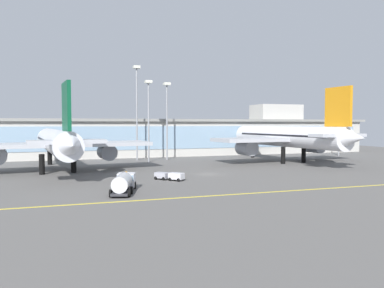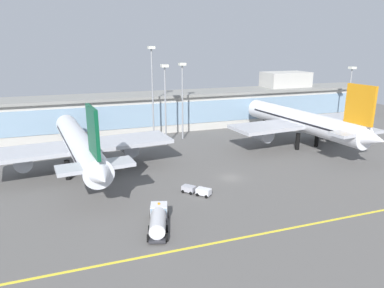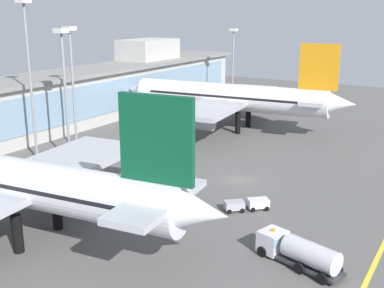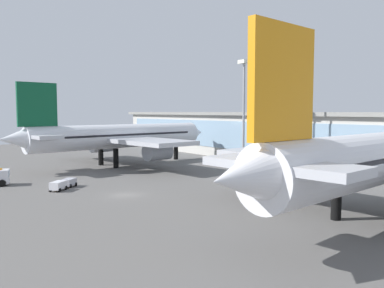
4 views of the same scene
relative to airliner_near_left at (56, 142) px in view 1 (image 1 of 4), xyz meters
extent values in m
plane|color=#5B5956|center=(28.93, -13.43, -6.24)|extent=(207.86, 207.86, 0.00)
cube|color=yellow|center=(28.93, -35.43, -6.24)|extent=(166.29, 0.50, 0.01)
cube|color=beige|center=(28.93, 33.37, -0.85)|extent=(148.47, 12.00, 10.79)
cube|color=#84A3BC|center=(28.93, 27.32, -0.31)|extent=(142.54, 0.20, 6.91)
cube|color=gray|center=(28.93, 33.37, 4.95)|extent=(151.47, 14.00, 0.80)
cube|color=beige|center=(73.47, 35.37, 7.55)|extent=(16.00, 10.00, 6.00)
cylinder|color=black|center=(-2.73, -3.26, -4.20)|extent=(1.10, 1.10, 4.08)
cylinder|color=black|center=(3.37, -2.59, -4.20)|extent=(1.10, 1.10, 4.08)
cylinder|color=black|center=(-1.74, 15.91, -4.20)|extent=(1.10, 1.10, 4.08)
cylinder|color=silver|center=(-0.04, 0.35, 0.14)|extent=(9.56, 41.50, 5.11)
cone|color=silver|center=(-2.45, 22.35, 0.14)|extent=(5.32, 5.10, 4.85)
cone|color=silver|center=(2.40, -21.90, 0.52)|extent=(4.93, 6.06, 4.34)
cube|color=#84A3BC|center=(-2.10, 19.19, 1.03)|extent=(4.20, 3.97, 1.53)
cube|color=black|center=(-0.04, 0.35, 0.52)|extent=(8.89, 34.96, 0.41)
cube|color=#B7BAC1|center=(-0.04, 0.35, -0.50)|extent=(40.30, 14.12, 0.82)
cylinder|color=#999EA8|center=(10.78, 3.03, -2.52)|extent=(4.14, 5.71, 3.57)
cube|color=#0C4C2D|center=(1.93, -17.66, 6.78)|extent=(1.42, 7.44, 8.17)
cube|color=#B7BAC1|center=(1.93, -17.66, 0.91)|extent=(13.05, 5.88, 0.65)
cylinder|color=black|center=(54.02, -0.87, -4.07)|extent=(1.10, 1.10, 4.35)
cylinder|color=black|center=(60.50, -0.23, -4.07)|extent=(1.10, 1.10, 4.35)
cylinder|color=black|center=(55.38, 18.28, -4.07)|extent=(1.10, 1.10, 4.35)
cylinder|color=silver|center=(56.93, 2.73, 0.55)|extent=(9.49, 41.48, 5.43)
cone|color=silver|center=(54.73, 24.82, 0.55)|extent=(5.62, 5.38, 5.16)
cone|color=silver|center=(59.16, -19.64, 0.95)|extent=(5.19, 6.40, 4.62)
cube|color=#84A3BC|center=(55.06, 21.56, 1.50)|extent=(4.43, 4.19, 1.63)
cube|color=black|center=(56.93, 2.73, 0.95)|extent=(8.89, 34.93, 0.43)
cube|color=#B7BAC1|center=(56.93, 2.73, -0.13)|extent=(40.24, 13.74, 0.87)
cylinder|color=#999EA8|center=(45.79, 3.10, -2.28)|extent=(4.31, 5.70, 3.80)
cylinder|color=#999EA8|center=(67.78, 5.30, -2.28)|extent=(4.31, 5.70, 3.80)
cube|color=orange|center=(58.73, -15.29, 7.61)|extent=(1.38, 7.43, 8.69)
cube|color=#B7BAC1|center=(58.73, -15.29, 1.36)|extent=(13.01, 5.76, 0.70)
cylinder|color=black|center=(9.35, -25.28, -5.69)|extent=(0.60, 1.14, 1.10)
cylinder|color=black|center=(11.85, -26.01, -5.69)|extent=(0.60, 1.14, 1.10)
cylinder|color=black|center=(8.08, -29.59, -5.69)|extent=(0.60, 1.14, 1.10)
cylinder|color=black|center=(10.57, -30.33, -5.69)|extent=(0.60, 1.14, 1.10)
cylinder|color=black|center=(7.36, -32.01, -5.69)|extent=(0.60, 1.14, 1.10)
cylinder|color=black|center=(9.86, -32.74, -5.69)|extent=(0.60, 1.14, 1.10)
cube|color=#2D2D33|center=(9.37, -29.79, -5.79)|extent=(4.39, 7.91, 0.30)
cube|color=silver|center=(10.52, -25.90, -4.84)|extent=(3.16, 2.98, 2.20)
cube|color=#84A3BC|center=(10.52, -25.90, -4.36)|extent=(3.08, 3.04, 0.88)
cylinder|color=silver|center=(9.22, -30.30, -4.49)|extent=(3.79, 6.00, 2.30)
cube|color=orange|center=(10.52, -25.90, -3.62)|extent=(0.30, 0.40, 0.20)
cylinder|color=black|center=(21.51, -20.21, -5.94)|extent=(0.55, 0.58, 0.60)
cylinder|color=black|center=(20.39, -21.21, -5.94)|extent=(0.55, 0.58, 0.60)
cylinder|color=black|center=(20.29, -18.86, -5.94)|extent=(0.55, 0.58, 0.60)
cylinder|color=black|center=(19.18, -19.86, -5.94)|extent=(0.55, 0.58, 0.60)
cube|color=silver|center=(20.34, -20.04, -5.39)|extent=(2.85, 2.94, 1.10)
cylinder|color=black|center=(19.39, -17.85, -5.94)|extent=(0.54, 0.57, 0.60)
cylinder|color=black|center=(18.27, -18.86, -5.94)|extent=(0.54, 0.57, 0.60)
cylinder|color=black|center=(18.27, -16.60, -5.94)|extent=(0.54, 0.57, 0.60)
cylinder|color=black|center=(17.15, -17.61, -5.94)|extent=(0.54, 0.57, 0.60)
cube|color=#A8A8B2|center=(18.27, -17.73, -5.44)|extent=(2.72, 2.79, 1.00)
cube|color=#2D2D33|center=(19.27, -18.85, -5.79)|extent=(0.48, 0.51, 0.08)
cylinder|color=gray|center=(22.98, 14.98, 4.16)|extent=(0.44, 0.44, 20.80)
cube|color=silver|center=(22.98, 14.98, 14.91)|extent=(1.80, 1.80, 0.70)
cylinder|color=gray|center=(84.43, 15.53, 3.22)|extent=(0.44, 0.44, 18.92)
cube|color=silver|center=(84.43, 15.53, 13.03)|extent=(1.80, 1.80, 0.70)
cylinder|color=gray|center=(29.18, 19.43, 4.19)|extent=(0.44, 0.44, 20.88)
cube|color=silver|center=(29.18, 19.43, 14.98)|extent=(1.80, 1.80, 0.70)
cylinder|color=gray|center=(20.90, 20.54, 6.40)|extent=(0.44, 0.44, 25.29)
cube|color=silver|center=(20.90, 20.54, 19.40)|extent=(1.80, 1.80, 0.70)
camera|label=1|loc=(1.08, -85.86, 3.95)|focal=36.31mm
camera|label=2|loc=(-1.58, -75.76, 20.59)|focal=33.34mm
camera|label=3|loc=(-32.21, -41.99, 17.97)|focal=45.11mm
camera|label=4|loc=(78.85, -38.56, 5.43)|focal=37.25mm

